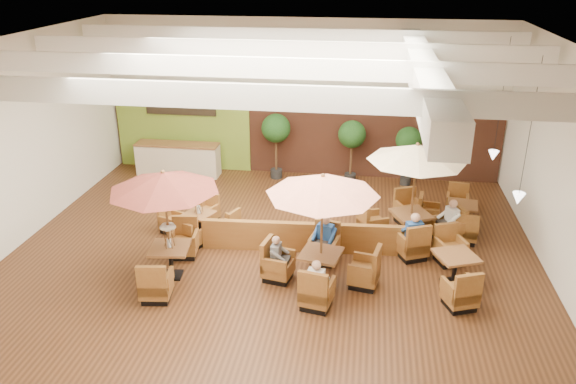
% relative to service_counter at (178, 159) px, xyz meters
% --- Properties ---
extents(room, '(14.04, 14.00, 5.52)m').
position_rel_service_counter_xyz_m(room, '(4.65, -3.88, 3.05)').
color(room, '#381E0F').
rests_on(room, ground).
extents(service_counter, '(3.00, 0.75, 1.18)m').
position_rel_service_counter_xyz_m(service_counter, '(0.00, 0.00, 0.00)').
color(service_counter, beige).
rests_on(service_counter, ground).
extents(booth_divider, '(6.04, 0.57, 0.84)m').
position_rel_service_counter_xyz_m(booth_divider, '(5.47, -5.06, -0.17)').
color(booth_divider, brown).
rests_on(booth_divider, ground).
extents(table_0, '(2.62, 2.83, 2.83)m').
position_rel_service_counter_xyz_m(table_0, '(2.10, -6.84, 1.55)').
color(table_0, brown).
rests_on(table_0, ground).
extents(table_1, '(2.89, 2.89, 2.85)m').
position_rel_service_counter_xyz_m(table_1, '(5.79, -6.60, 1.34)').
color(table_1, brown).
rests_on(table_1, ground).
extents(table_2, '(3.01, 3.01, 2.86)m').
position_rel_service_counter_xyz_m(table_2, '(8.06, -3.99, 1.35)').
color(table_2, brown).
rests_on(table_2, ground).
extents(table_3, '(2.38, 2.38, 1.44)m').
position_rel_service_counter_xyz_m(table_3, '(2.13, -4.51, -0.17)').
color(table_3, brown).
rests_on(table_3, ground).
extents(table_4, '(1.18, 2.88, 1.01)m').
position_rel_service_counter_xyz_m(table_4, '(9.00, -6.18, -0.20)').
color(table_4, brown).
rests_on(table_4, ground).
extents(table_5, '(1.76, 2.57, 0.94)m').
position_rel_service_counter_xyz_m(table_5, '(9.31, -2.97, -0.23)').
color(table_5, brown).
rests_on(table_5, ground).
extents(topiary_0, '(1.01, 1.01, 2.35)m').
position_rel_service_counter_xyz_m(topiary_0, '(3.57, 0.20, 1.17)').
color(topiary_0, black).
rests_on(topiary_0, ground).
extents(topiary_1, '(0.95, 0.95, 2.22)m').
position_rel_service_counter_xyz_m(topiary_1, '(6.21, 0.20, 1.07)').
color(topiary_1, black).
rests_on(topiary_1, ground).
extents(topiary_2, '(0.89, 0.89, 2.07)m').
position_rel_service_counter_xyz_m(topiary_2, '(8.14, 0.20, 0.96)').
color(topiary_2, black).
rests_on(topiary_2, ground).
extents(diner_0, '(0.40, 0.34, 0.76)m').
position_rel_service_counter_xyz_m(diner_0, '(5.79, -7.65, 0.16)').
color(diner_0, silver).
rests_on(diner_0, ground).
extents(diner_1, '(0.45, 0.41, 0.83)m').
position_rel_service_counter_xyz_m(diner_1, '(5.79, -5.55, 0.19)').
color(diner_1, '#2552A0').
rests_on(diner_1, ground).
extents(diner_2, '(0.30, 0.37, 0.72)m').
position_rel_service_counter_xyz_m(diner_2, '(4.75, -6.60, 0.15)').
color(diner_2, slate).
rests_on(diner_2, ground).
extents(diner_3, '(0.47, 0.42, 0.86)m').
position_rel_service_counter_xyz_m(diner_3, '(8.06, -5.04, 0.20)').
color(diner_3, '#2552A0').
rests_on(diner_3, ground).
extents(diner_4, '(0.43, 0.46, 0.82)m').
position_rel_service_counter_xyz_m(diner_4, '(9.11, -3.99, 0.18)').
color(diner_4, silver).
rests_on(diner_4, ground).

